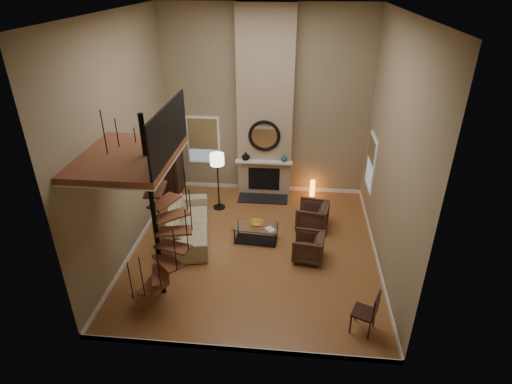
# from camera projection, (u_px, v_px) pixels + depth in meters

# --- Properties ---
(ground) EXTENTS (6.00, 6.50, 0.01)m
(ground) POSITION_uv_depth(u_px,v_px,m) (254.00, 248.00, 10.55)
(ground) COLOR #AF6E38
(ground) RESTS_ON ground
(back_wall) EXTENTS (6.00, 0.02, 5.50)m
(back_wall) POSITION_uv_depth(u_px,v_px,m) (266.00, 105.00, 12.11)
(back_wall) COLOR #93805F
(back_wall) RESTS_ON ground
(front_wall) EXTENTS (6.00, 0.02, 5.50)m
(front_wall) POSITION_uv_depth(u_px,v_px,m) (233.00, 226.00, 6.40)
(front_wall) COLOR #93805F
(front_wall) RESTS_ON ground
(left_wall) EXTENTS (0.02, 6.50, 5.50)m
(left_wall) POSITION_uv_depth(u_px,v_px,m) (123.00, 142.00, 9.52)
(left_wall) COLOR #93805F
(left_wall) RESTS_ON ground
(right_wall) EXTENTS (0.02, 6.50, 5.50)m
(right_wall) POSITION_uv_depth(u_px,v_px,m) (393.00, 152.00, 9.00)
(right_wall) COLOR #93805F
(right_wall) RESTS_ON ground
(ceiling) EXTENTS (6.00, 6.50, 0.01)m
(ceiling) POSITION_uv_depth(u_px,v_px,m) (254.00, 12.00, 7.97)
(ceiling) COLOR silver
(ceiling) RESTS_ON back_wall
(baseboard_back) EXTENTS (6.00, 0.02, 0.12)m
(baseboard_back) POSITION_uv_depth(u_px,v_px,m) (265.00, 187.00, 13.37)
(baseboard_back) COLOR white
(baseboard_back) RESTS_ON ground
(baseboard_front) EXTENTS (6.00, 0.02, 0.12)m
(baseboard_front) POSITION_uv_depth(u_px,v_px,m) (236.00, 349.00, 7.68)
(baseboard_front) COLOR white
(baseboard_front) RESTS_ON ground
(baseboard_left) EXTENTS (0.02, 6.50, 0.12)m
(baseboard_left) POSITION_uv_depth(u_px,v_px,m) (139.00, 240.00, 10.78)
(baseboard_left) COLOR white
(baseboard_left) RESTS_ON ground
(baseboard_right) EXTENTS (0.02, 6.50, 0.12)m
(baseboard_right) POSITION_uv_depth(u_px,v_px,m) (375.00, 253.00, 10.26)
(baseboard_right) COLOR white
(baseboard_right) RESTS_ON ground
(chimney_breast) EXTENTS (1.60, 0.38, 5.50)m
(chimney_breast) POSITION_uv_depth(u_px,v_px,m) (265.00, 107.00, 11.94)
(chimney_breast) COLOR tan
(chimney_breast) RESTS_ON ground
(hearth) EXTENTS (1.50, 0.60, 0.04)m
(hearth) POSITION_uv_depth(u_px,v_px,m) (263.00, 199.00, 12.80)
(hearth) COLOR black
(hearth) RESTS_ON ground
(firebox) EXTENTS (0.95, 0.02, 0.72)m
(firebox) POSITION_uv_depth(u_px,v_px,m) (264.00, 179.00, 12.80)
(firebox) COLOR black
(firebox) RESTS_ON chimney_breast
(mantel) EXTENTS (1.70, 0.18, 0.06)m
(mantel) POSITION_uv_depth(u_px,v_px,m) (264.00, 162.00, 12.45)
(mantel) COLOR white
(mantel) RESTS_ON chimney_breast
(mirror_frame) EXTENTS (0.94, 0.10, 0.94)m
(mirror_frame) POSITION_uv_depth(u_px,v_px,m) (264.00, 136.00, 12.13)
(mirror_frame) COLOR black
(mirror_frame) RESTS_ON chimney_breast
(mirror_disc) EXTENTS (0.80, 0.01, 0.80)m
(mirror_disc) POSITION_uv_depth(u_px,v_px,m) (264.00, 136.00, 12.14)
(mirror_disc) COLOR white
(mirror_disc) RESTS_ON chimney_breast
(vase_left) EXTENTS (0.24, 0.24, 0.25)m
(vase_left) POSITION_uv_depth(u_px,v_px,m) (246.00, 156.00, 12.46)
(vase_left) COLOR black
(vase_left) RESTS_ON mantel
(vase_right) EXTENTS (0.20, 0.20, 0.21)m
(vase_right) POSITION_uv_depth(u_px,v_px,m) (284.00, 158.00, 12.37)
(vase_right) COLOR #174A50
(vase_right) RESTS_ON mantel
(window_back) EXTENTS (1.02, 0.06, 1.52)m
(window_back) POSITION_uv_depth(u_px,v_px,m) (203.00, 140.00, 12.78)
(window_back) COLOR white
(window_back) RESTS_ON back_wall
(window_right) EXTENTS (0.06, 1.02, 1.52)m
(window_right) POSITION_uv_depth(u_px,v_px,m) (371.00, 162.00, 11.28)
(window_right) COLOR white
(window_right) RESTS_ON right_wall
(entry_door) EXTENTS (0.10, 1.05, 2.16)m
(entry_door) POSITION_uv_depth(u_px,v_px,m) (158.00, 175.00, 11.90)
(entry_door) COLOR white
(entry_door) RESTS_ON ground
(loft) EXTENTS (1.70, 2.20, 1.09)m
(loft) POSITION_uv_depth(u_px,v_px,m) (133.00, 155.00, 7.63)
(loft) COLOR brown
(loft) RESTS_ON left_wall
(spiral_stair) EXTENTS (1.47, 1.47, 4.06)m
(spiral_stair) POSITION_uv_depth(u_px,v_px,m) (156.00, 223.00, 8.30)
(spiral_stair) COLOR black
(spiral_stair) RESTS_ON ground
(hutch) EXTENTS (0.38, 0.81, 1.81)m
(hutch) POSITION_uv_depth(u_px,v_px,m) (174.00, 164.00, 12.82)
(hutch) COLOR black
(hutch) RESTS_ON ground
(sofa) EXTENTS (1.52, 2.74, 0.75)m
(sofa) POSITION_uv_depth(u_px,v_px,m) (188.00, 222.00, 10.89)
(sofa) COLOR tan
(sofa) RESTS_ON ground
(armchair_near) EXTENTS (0.95, 0.93, 0.75)m
(armchair_near) POSITION_uv_depth(u_px,v_px,m) (315.00, 217.00, 11.23)
(armchair_near) COLOR #492D21
(armchair_near) RESTS_ON ground
(armchair_far) EXTENTS (0.81, 0.79, 0.66)m
(armchair_far) POSITION_uv_depth(u_px,v_px,m) (311.00, 247.00, 9.99)
(armchair_far) COLOR #492D21
(armchair_far) RESTS_ON ground
(coffee_table) EXTENTS (1.21, 0.67, 0.44)m
(coffee_table) POSITION_uv_depth(u_px,v_px,m) (256.00, 232.00, 10.71)
(coffee_table) COLOR silver
(coffee_table) RESTS_ON ground
(bowl) EXTENTS (0.36, 0.36, 0.09)m
(bowl) POSITION_uv_depth(u_px,v_px,m) (256.00, 223.00, 10.66)
(bowl) COLOR #C68823
(bowl) RESTS_ON coffee_table
(book) EXTENTS (0.30, 0.31, 0.02)m
(book) POSITION_uv_depth(u_px,v_px,m) (269.00, 230.00, 10.47)
(book) COLOR gray
(book) RESTS_ON coffee_table
(floor_lamp) EXTENTS (0.40, 0.40, 1.71)m
(floor_lamp) POSITION_uv_depth(u_px,v_px,m) (217.00, 164.00, 11.70)
(floor_lamp) COLOR black
(floor_lamp) RESTS_ON ground
(accent_lamp) EXTENTS (0.15, 0.15, 0.52)m
(accent_lamp) POSITION_uv_depth(u_px,v_px,m) (312.00, 188.00, 12.90)
(accent_lamp) COLOR orange
(accent_lamp) RESTS_ON ground
(side_chair) EXTENTS (0.55, 0.54, 0.93)m
(side_chair) POSITION_uv_depth(u_px,v_px,m) (369.00, 311.00, 7.89)
(side_chair) COLOR black
(side_chair) RESTS_ON ground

